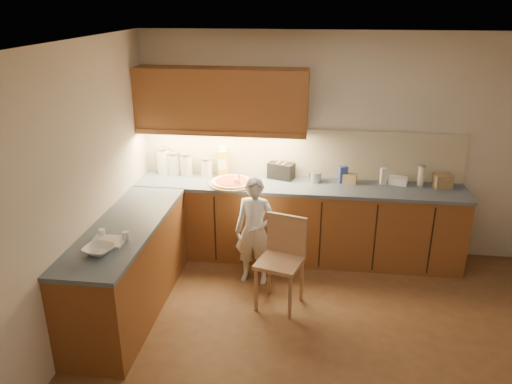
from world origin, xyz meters
TOP-DOWN VIEW (x-y plane):
  - room at (0.00, 0.00)m, footprint 4.54×4.50m
  - l_counter at (-0.92, 1.25)m, footprint 3.77×2.62m
  - backsplash at (-0.38, 1.99)m, footprint 3.75×0.02m
  - upper_cabinets at (-1.27, 1.82)m, footprint 1.95×0.36m
  - pizza_on_board at (-1.13, 1.60)m, footprint 0.53×0.53m
  - child at (-0.80, 1.08)m, footprint 0.47×0.34m
  - wooden_chair at (-0.47, 0.71)m, footprint 0.51×0.51m
  - mixing_bowl at (-1.95, -0.16)m, footprint 0.30×0.30m
  - canister_a at (-2.02, 1.88)m, footprint 0.16×0.16m
  - canister_b at (-1.88, 1.88)m, footprint 0.16×0.16m
  - canister_c at (-1.73, 1.85)m, footprint 0.15×0.15m
  - canister_d at (-1.48, 1.85)m, footprint 0.14×0.14m
  - oil_jug at (-1.29, 1.89)m, footprint 0.14×0.12m
  - toaster at (-0.59, 1.89)m, footprint 0.33×0.25m
  - steel_pot at (-0.19, 1.83)m, footprint 0.15×0.15m
  - blue_box at (0.13, 1.84)m, footprint 0.11×0.10m
  - card_box_a at (0.21, 1.83)m, footprint 0.17×0.14m
  - white_bottle at (0.59, 1.84)m, footprint 0.08×0.08m
  - flat_pack at (0.76, 1.87)m, footprint 0.23×0.19m
  - tall_jar at (1.00, 1.84)m, footprint 0.08×0.08m
  - card_box_b at (1.24, 1.82)m, footprint 0.21×0.18m
  - dough_cloth at (-1.95, 0.03)m, footprint 0.29×0.23m
  - spice_jar_a at (-2.05, 0.13)m, footprint 0.07×0.07m
  - spice_jar_b at (-1.81, 0.09)m, footprint 0.07×0.07m

SIDE VIEW (x-z plane):
  - l_counter at x=-0.92m, z-range 0.00..0.92m
  - wooden_chair at x=-0.47m, z-range 0.07..1.00m
  - child at x=-0.80m, z-range 0.00..1.20m
  - dough_cloth at x=-1.95m, z-range 0.92..0.94m
  - pizza_on_board at x=-1.13m, z-range 0.84..1.05m
  - mixing_bowl at x=-1.95m, z-range 0.92..0.98m
  - spice_jar_a at x=-2.05m, z-range 0.92..0.99m
  - flat_pack at x=0.76m, z-range 0.92..1.00m
  - spice_jar_b at x=-1.81m, z-range 0.92..1.00m
  - card_box_a at x=0.21m, z-range 0.92..1.03m
  - steel_pot at x=-0.19m, z-range 0.92..1.04m
  - card_box_b at x=1.24m, z-range 0.92..1.07m
  - white_bottle at x=0.59m, z-range 0.92..1.11m
  - toaster at x=-0.59m, z-range 0.92..1.11m
  - blue_box at x=0.13m, z-range 0.92..1.11m
  - canister_d at x=-1.48m, z-range 0.92..1.15m
  - tall_jar at x=1.00m, z-range 0.92..1.17m
  - canister_b at x=-1.88m, z-range 0.92..1.20m
  - canister_c at x=-1.73m, z-range 0.92..1.20m
  - canister_a at x=-2.02m, z-range 0.92..1.24m
  - oil_jug at x=-1.29m, z-range 0.90..1.27m
  - backsplash at x=-0.38m, z-range 0.92..1.50m
  - room at x=0.00m, z-range 0.37..2.99m
  - upper_cabinets at x=-1.27m, z-range 1.48..2.21m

